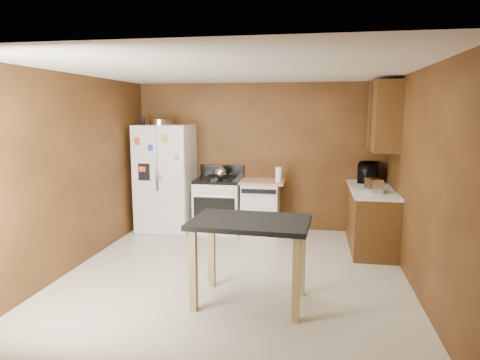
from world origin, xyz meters
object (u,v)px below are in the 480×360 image
(pen_cup, at_px, (142,121))
(dishwasher, at_px, (261,206))
(island, at_px, (250,233))
(microwave, at_px, (368,173))
(roasting_pan, at_px, (161,122))
(toaster, at_px, (374,186))
(paper_towel, at_px, (279,175))
(gas_range, at_px, (219,204))
(kettle, at_px, (220,173))
(refrigerator, at_px, (166,178))
(green_canister, at_px, (280,177))

(pen_cup, height_order, dishwasher, pen_cup)
(dishwasher, bearing_deg, island, -85.32)
(microwave, relative_size, dishwasher, 0.59)
(roasting_pan, bearing_deg, toaster, -12.17)
(roasting_pan, relative_size, paper_towel, 1.54)
(toaster, xyz_separation_m, gas_range, (-2.41, 0.82, -0.54))
(paper_towel, xyz_separation_m, gas_range, (-1.02, 0.09, -0.55))
(pen_cup, relative_size, microwave, 0.25)
(gas_range, height_order, dishwasher, gas_range)
(roasting_pan, distance_m, microwave, 3.49)
(microwave, bearing_deg, roasting_pan, 106.07)
(kettle, relative_size, refrigerator, 0.11)
(toaster, height_order, microwave, microwave)
(paper_towel, bearing_deg, island, -91.78)
(kettle, distance_m, green_canister, 0.99)
(gas_range, bearing_deg, green_canister, 4.64)
(gas_range, bearing_deg, kettle, -39.08)
(toaster, distance_m, island, 2.37)
(green_canister, bearing_deg, dishwasher, -169.07)
(kettle, bearing_deg, gas_range, 140.92)
(roasting_pan, height_order, gas_range, roasting_pan)
(paper_towel, bearing_deg, roasting_pan, -179.83)
(toaster, bearing_deg, microwave, 71.39)
(refrigerator, relative_size, gas_range, 1.64)
(refrigerator, bearing_deg, microwave, 3.45)
(green_canister, distance_m, microwave, 1.43)
(pen_cup, relative_size, gas_range, 0.12)
(paper_towel, distance_m, refrigerator, 1.93)
(roasting_pan, xyz_separation_m, kettle, (0.99, 0.06, -0.84))
(island, bearing_deg, refrigerator, 125.40)
(roasting_pan, height_order, green_canister, roasting_pan)
(dishwasher, bearing_deg, refrigerator, -177.01)
(refrigerator, relative_size, island, 1.42)
(kettle, xyz_separation_m, gas_range, (-0.04, 0.04, -0.54))
(pen_cup, distance_m, toaster, 3.86)
(toaster, bearing_deg, roasting_pan, 151.27)
(microwave, bearing_deg, paper_towel, 111.33)
(refrigerator, bearing_deg, paper_towel, -0.94)
(green_canister, bearing_deg, refrigerator, -175.75)
(roasting_pan, height_order, kettle, roasting_pan)
(gas_range, xyz_separation_m, island, (0.94, -2.66, 0.31))
(kettle, xyz_separation_m, refrigerator, (-0.95, -0.02, -0.10))
(roasting_pan, bearing_deg, green_canister, 5.27)
(microwave, height_order, dishwasher, microwave)
(refrigerator, height_order, island, refrigerator)
(microwave, bearing_deg, island, 163.74)
(roasting_pan, bearing_deg, paper_towel, 0.17)
(refrigerator, bearing_deg, kettle, 1.49)
(roasting_pan, height_order, dishwasher, roasting_pan)
(pen_cup, xyz_separation_m, island, (2.22, -2.56, -1.10))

